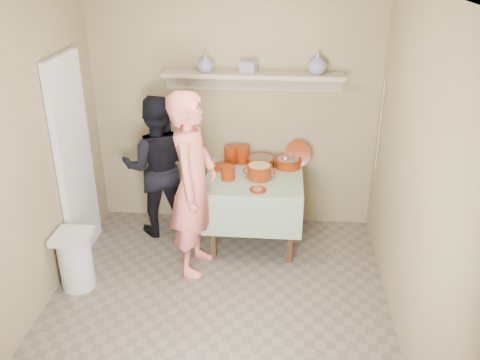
# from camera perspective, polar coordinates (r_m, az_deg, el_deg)

# --- Properties ---
(ground) EXTENTS (3.50, 3.50, 0.00)m
(ground) POSITION_cam_1_polar(r_m,az_deg,el_deg) (4.47, -2.86, -15.19)
(ground) COLOR #6D6155
(ground) RESTS_ON ground
(tile_panel) EXTENTS (0.06, 0.70, 2.00)m
(tile_panel) POSITION_cam_1_polar(r_m,az_deg,el_deg) (5.11, -18.08, 2.13)
(tile_panel) COLOR silver
(tile_panel) RESTS_ON ground
(plate_stack_a) EXTENTS (0.14, 0.14, 0.19)m
(plate_stack_a) POSITION_cam_1_polar(r_m,az_deg,el_deg) (5.37, -1.06, 2.82)
(plate_stack_a) COLOR #6E1B04
(plate_stack_a) RESTS_ON serving_table
(plate_stack_b) EXTENTS (0.15, 0.15, 0.18)m
(plate_stack_b) POSITION_cam_1_polar(r_m,az_deg,el_deg) (5.38, 0.24, 2.88)
(plate_stack_b) COLOR #6E1B04
(plate_stack_b) RESTS_ON serving_table
(bowl_stack) EXTENTS (0.14, 0.14, 0.14)m
(bowl_stack) POSITION_cam_1_polar(r_m,az_deg,el_deg) (5.00, -1.36, 0.81)
(bowl_stack) COLOR #6E1B04
(bowl_stack) RESTS_ON serving_table
(empty_bowl) EXTENTS (0.18, 0.18, 0.05)m
(empty_bowl) POSITION_cam_1_polar(r_m,az_deg,el_deg) (5.25, -1.98, 1.47)
(empty_bowl) COLOR #6E1B04
(empty_bowl) RESTS_ON serving_table
(propped_lid) EXTENTS (0.29, 0.15, 0.26)m
(propped_lid) POSITION_cam_1_polar(r_m,az_deg,el_deg) (5.36, 6.52, 2.94)
(propped_lid) COLOR #6E1B04
(propped_lid) RESTS_ON serving_table
(vase_right) EXTENTS (0.25, 0.25, 0.20)m
(vase_right) POSITION_cam_1_polar(r_m,az_deg,el_deg) (5.13, 8.68, 12.82)
(vase_right) COLOR navy
(vase_right) RESTS_ON wall_shelf
(vase_left) EXTENTS (0.24, 0.24, 0.18)m
(vase_left) POSITION_cam_1_polar(r_m,az_deg,el_deg) (5.15, -3.92, 12.95)
(vase_left) COLOR navy
(vase_left) RESTS_ON wall_shelf
(ceramic_box) EXTENTS (0.18, 0.15, 0.11)m
(ceramic_box) POSITION_cam_1_polar(r_m,az_deg,el_deg) (5.14, 0.94, 12.60)
(ceramic_box) COLOR navy
(ceramic_box) RESTS_ON wall_shelf
(person_cook) EXTENTS (0.49, 0.69, 1.76)m
(person_cook) POSITION_cam_1_polar(r_m,az_deg,el_deg) (4.65, -5.25, -0.59)
(person_cook) COLOR #EF7467
(person_cook) RESTS_ON ground
(person_helper) EXTENTS (0.82, 0.68, 1.53)m
(person_helper) POSITION_cam_1_polar(r_m,az_deg,el_deg) (5.38, -9.22, 1.50)
(person_helper) COLOR black
(person_helper) RESTS_ON ground
(room_shell) EXTENTS (3.04, 3.54, 2.62)m
(room_shell) POSITION_cam_1_polar(r_m,az_deg,el_deg) (3.64, -3.40, 4.50)
(room_shell) COLOR #97845D
(room_shell) RESTS_ON ground
(serving_table) EXTENTS (0.97, 0.97, 0.76)m
(serving_table) POSITION_cam_1_polar(r_m,az_deg,el_deg) (5.17, 1.62, -0.64)
(serving_table) COLOR #4C2D16
(serving_table) RESTS_ON ground
(cazuela_meat_a) EXTENTS (0.30, 0.30, 0.10)m
(cazuela_meat_a) POSITION_cam_1_polar(r_m,az_deg,el_deg) (5.31, 2.36, 2.15)
(cazuela_meat_a) COLOR #621D07
(cazuela_meat_a) RESTS_ON serving_table
(cazuela_meat_b) EXTENTS (0.28, 0.28, 0.10)m
(cazuela_meat_b) POSITION_cam_1_polar(r_m,az_deg,el_deg) (5.30, 5.40, 2.02)
(cazuela_meat_b) COLOR #621D07
(cazuela_meat_b) RESTS_ON serving_table
(ladle) EXTENTS (0.08, 0.26, 0.19)m
(ladle) POSITION_cam_1_polar(r_m,az_deg,el_deg) (5.26, 5.14, 2.42)
(ladle) COLOR silver
(ladle) RESTS_ON cazuela_meat_b
(cazuela_rice) EXTENTS (0.33, 0.25, 0.14)m
(cazuela_rice) POSITION_cam_1_polar(r_m,az_deg,el_deg) (5.02, 2.19, 1.07)
(cazuela_rice) COLOR #621D07
(cazuela_rice) RESTS_ON serving_table
(front_plate) EXTENTS (0.16, 0.16, 0.03)m
(front_plate) POSITION_cam_1_polar(r_m,az_deg,el_deg) (4.80, 2.01, -1.11)
(front_plate) COLOR #6E1B04
(front_plate) RESTS_ON serving_table
(wall_shelf) EXTENTS (1.80, 0.25, 0.21)m
(wall_shelf) POSITION_cam_1_polar(r_m,az_deg,el_deg) (5.18, 1.46, 11.53)
(wall_shelf) COLOR tan
(wall_shelf) RESTS_ON room_shell
(trash_bin) EXTENTS (0.32, 0.32, 0.56)m
(trash_bin) POSITION_cam_1_polar(r_m,az_deg,el_deg) (4.89, -17.98, -8.52)
(trash_bin) COLOR silver
(trash_bin) RESTS_ON ground
(electrical_cord) EXTENTS (0.01, 0.05, 0.90)m
(electrical_cord) POSITION_cam_1_polar(r_m,az_deg,el_deg) (5.21, 15.43, 5.85)
(electrical_cord) COLOR silver
(electrical_cord) RESTS_ON wall_shelf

